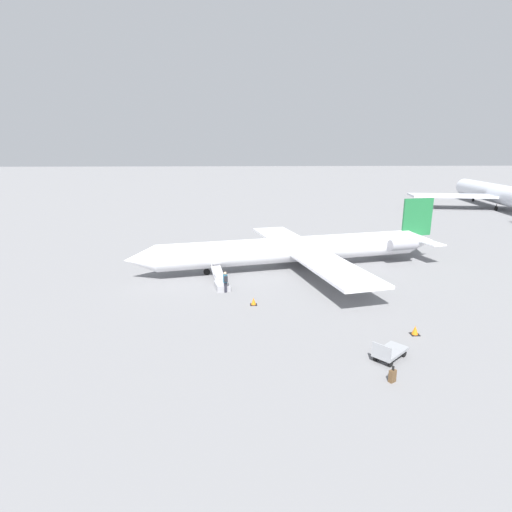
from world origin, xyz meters
TOP-DOWN VIEW (x-y plane):
  - ground_plane at (0.00, 0.00)m, footprint 600.00×600.00m
  - airplane_main at (-0.91, -0.19)m, footprint 31.63×24.51m
  - airplane_far_left at (-48.12, -39.67)m, footprint 35.61×46.20m
  - boarding_stairs at (6.83, 5.29)m, footprint 1.83×4.14m
  - passenger at (6.45, 6.58)m, footprint 0.39×0.56m
  - luggage_cart at (-2.64, 18.10)m, footprint 2.39×2.26m
  - suitcase at (-1.95, 20.27)m, footprint 0.42×0.37m
  - traffic_cone_near_stairs at (4.33, 9.47)m, footprint 0.51×0.51m
  - traffic_cone_near_cart at (-5.47, 15.15)m, footprint 0.54×0.54m

SIDE VIEW (x-z plane):
  - ground_plane at x=0.00m, z-range 0.00..0.00m
  - traffic_cone_near_stairs at x=4.33m, z-range -0.02..0.53m
  - traffic_cone_near_cart at x=-5.47m, z-range -0.02..0.57m
  - suitcase at x=-1.95m, z-range -0.11..0.77m
  - boarding_stairs at x=6.83m, z-range -0.45..1.19m
  - luggage_cart at x=-2.64m, z-range -0.15..1.07m
  - passenger at x=6.45m, z-range 0.13..1.87m
  - airplane_main at x=-0.91m, z-range -1.30..5.16m
  - airplane_far_left at x=-48.12m, z-range -2.00..7.87m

